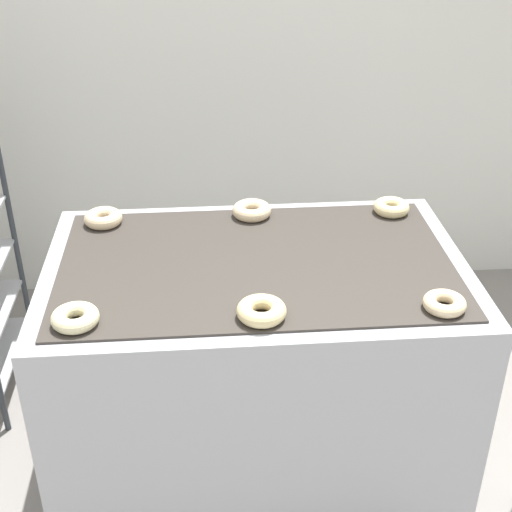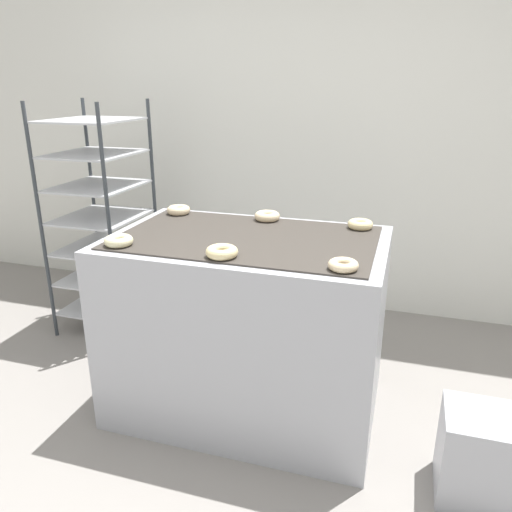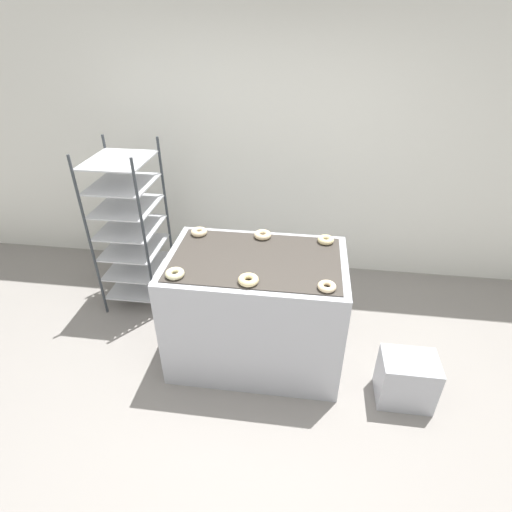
% 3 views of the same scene
% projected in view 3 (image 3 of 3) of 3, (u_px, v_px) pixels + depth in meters
% --- Properties ---
extents(ground_plane, '(14.00, 14.00, 0.00)m').
position_uv_depth(ground_plane, '(243.00, 421.00, 2.83)').
color(ground_plane, gray).
extents(wall_back, '(8.00, 0.05, 2.80)m').
position_uv_depth(wall_back, '(276.00, 140.00, 3.88)').
color(wall_back, silver).
rests_on(wall_back, ground_plane).
extents(fryer_machine, '(1.32, 0.85, 0.95)m').
position_uv_depth(fryer_machine, '(256.00, 309.00, 3.15)').
color(fryer_machine, '#A8AAB2').
rests_on(fryer_machine, ground_plane).
extents(baking_rack_cart, '(0.53, 0.60, 1.54)m').
position_uv_depth(baking_rack_cart, '(131.00, 227.00, 3.65)').
color(baking_rack_cart, '#33383D').
rests_on(baking_rack_cart, ground_plane).
extents(glaze_bin, '(0.39, 0.29, 0.39)m').
position_uv_depth(glaze_bin, '(406.00, 379.00, 2.90)').
color(glaze_bin, '#A8AAB2').
rests_on(glaze_bin, ground_plane).
extents(donut_near_left, '(0.13, 0.13, 0.04)m').
position_uv_depth(donut_near_left, '(175.00, 274.00, 2.69)').
color(donut_near_left, beige).
rests_on(donut_near_left, fryer_machine).
extents(donut_near_center, '(0.14, 0.14, 0.05)m').
position_uv_depth(donut_near_center, '(248.00, 280.00, 2.63)').
color(donut_near_center, beige).
rests_on(donut_near_center, fryer_machine).
extents(donut_near_right, '(0.12, 0.12, 0.04)m').
position_uv_depth(donut_near_right, '(327.00, 286.00, 2.57)').
color(donut_near_right, beige).
rests_on(donut_near_right, fryer_machine).
extents(donut_far_left, '(0.13, 0.13, 0.05)m').
position_uv_depth(donut_far_left, '(199.00, 232.00, 3.19)').
color(donut_far_left, beige).
rests_on(donut_far_left, fryer_machine).
extents(donut_far_center, '(0.14, 0.14, 0.05)m').
position_uv_depth(donut_far_center, '(263.00, 235.00, 3.15)').
color(donut_far_center, beige).
rests_on(donut_far_center, fryer_machine).
extents(donut_far_right, '(0.13, 0.13, 0.04)m').
position_uv_depth(donut_far_right, '(326.00, 240.00, 3.08)').
color(donut_far_right, beige).
rests_on(donut_far_right, fryer_machine).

